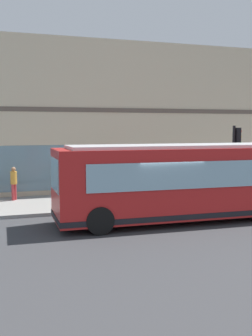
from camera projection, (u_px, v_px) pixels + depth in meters
ground at (160, 223)px, 16.23m from camera, size 120.00×120.00×0.00m
sidewalk_curb at (122, 200)px, 20.89m from camera, size 4.66×40.00×0.15m
building_corner at (89, 119)px, 27.11m from camera, size 9.45×23.03×8.49m
city_bus_nearside at (181, 183)px, 16.49m from camera, size 2.80×10.10×3.07m
traffic_light_near_corner at (236, 148)px, 20.47m from camera, size 0.32×0.49×3.67m
fire_hydrant at (80, 190)px, 21.40m from camera, size 0.35×0.35×0.74m
pedestrian_near_hydrant at (165, 180)px, 20.02m from camera, size 0.32×0.32×1.81m
pedestrian_by_light_pole at (14, 181)px, 20.41m from camera, size 0.32×0.32×1.65m
pedestrian_near_building_entrance at (184, 182)px, 20.62m from camera, size 0.32×0.32×1.57m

